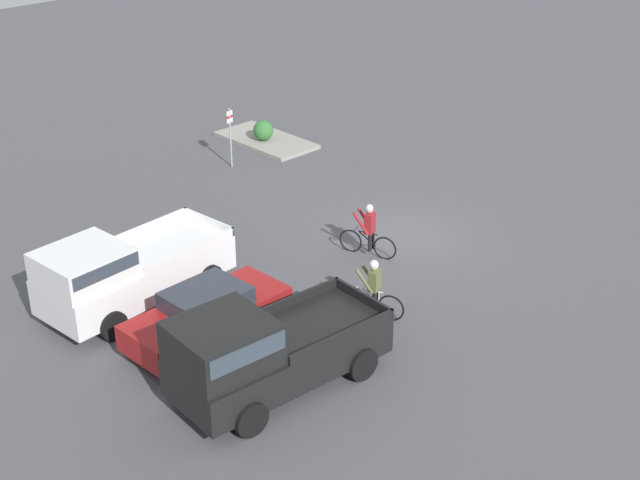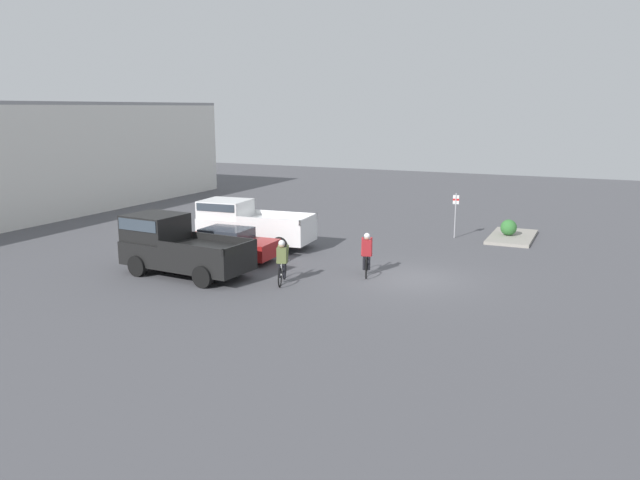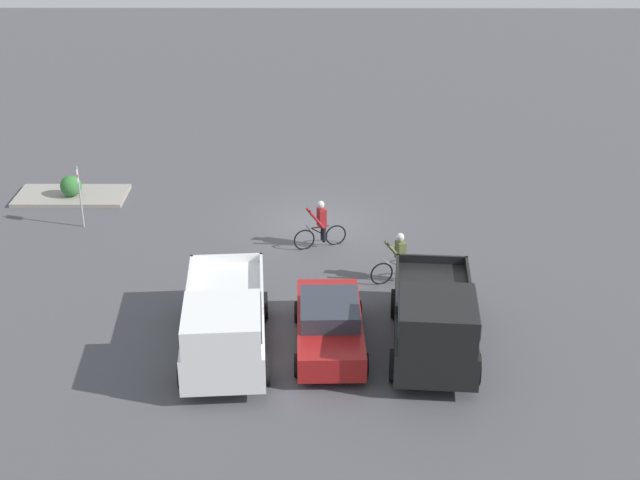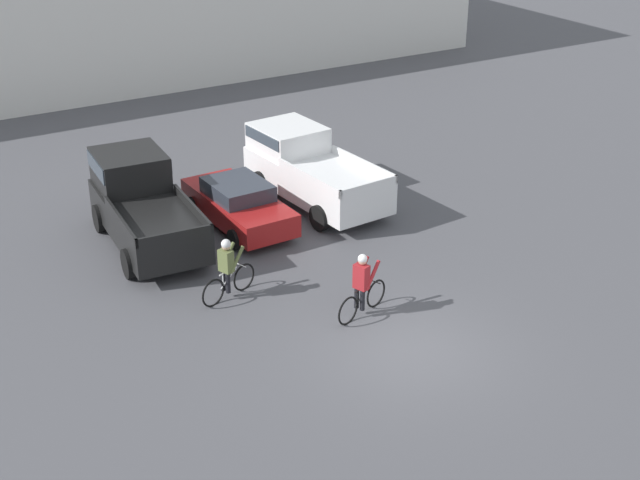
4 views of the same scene
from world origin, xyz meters
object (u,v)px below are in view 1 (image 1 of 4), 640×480
(sedan_0, at_px, (207,314))
(shrub, at_px, (263,130))
(cyclist_1, at_px, (373,288))
(cyclist_0, at_px, (369,230))
(pickup_truck_0, at_px, (261,351))
(pickup_truck_1, at_px, (123,271))
(fire_lane_sign, at_px, (230,132))

(sedan_0, relative_size, shrub, 5.44)
(sedan_0, bearing_deg, cyclist_1, -119.63)
(cyclist_0, height_order, cyclist_1, cyclist_0)
(pickup_truck_0, height_order, shrub, pickup_truck_0)
(sedan_0, distance_m, pickup_truck_1, 2.87)
(cyclist_0, relative_size, cyclist_1, 1.01)
(pickup_truck_0, bearing_deg, pickup_truck_1, 0.60)
(pickup_truck_0, distance_m, cyclist_1, 4.43)
(cyclist_0, relative_size, fire_lane_sign, 0.78)
(cyclist_0, bearing_deg, pickup_truck_0, 113.86)
(pickup_truck_0, xyz_separation_m, shrub, (12.45, -10.90, -0.63))
(pickup_truck_0, xyz_separation_m, cyclist_1, (0.59, -4.38, -0.36))
(pickup_truck_0, distance_m, fire_lane_sign, 14.19)
(pickup_truck_0, relative_size, sedan_0, 1.23)
(sedan_0, distance_m, cyclist_1, 4.39)
(fire_lane_sign, bearing_deg, cyclist_0, 169.23)
(pickup_truck_1, bearing_deg, cyclist_1, -138.05)
(sedan_0, xyz_separation_m, shrub, (9.69, -10.34, -0.15))
(sedan_0, height_order, fire_lane_sign, fire_lane_sign)
(pickup_truck_0, bearing_deg, cyclist_0, -66.14)
(sedan_0, bearing_deg, pickup_truck_0, 168.37)
(cyclist_1, distance_m, shrub, 13.54)
(pickup_truck_0, xyz_separation_m, pickup_truck_1, (5.52, 0.06, -0.07))
(shrub, bearing_deg, pickup_truck_0, 138.79)
(fire_lane_sign, bearing_deg, shrub, -67.29)
(pickup_truck_1, relative_size, cyclist_0, 3.09)
(sedan_0, height_order, shrub, sedan_0)
(sedan_0, bearing_deg, shrub, -46.84)
(pickup_truck_1, relative_size, fire_lane_sign, 2.41)
(sedan_0, height_order, cyclist_0, cyclist_0)
(pickup_truck_0, distance_m, sedan_0, 2.86)
(fire_lane_sign, xyz_separation_m, shrub, (1.04, -2.47, -0.82))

